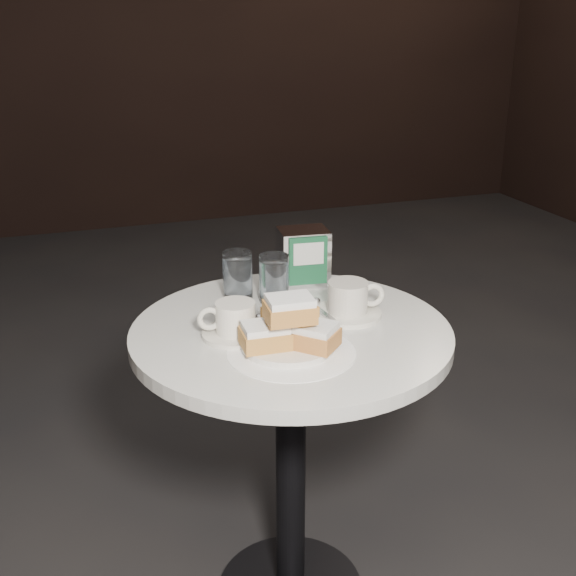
{
  "coord_description": "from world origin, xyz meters",
  "views": [
    {
      "loc": [
        -0.47,
        -1.35,
        1.39
      ],
      "look_at": [
        0.0,
        0.02,
        0.83
      ],
      "focal_mm": 45.0,
      "sensor_mm": 36.0,
      "label": 1
    }
  ],
  "objects_px": {
    "coffee_cup_left": "(235,322)",
    "water_glass_right": "(274,279)",
    "cafe_table": "(291,407)",
    "beignet_plate": "(289,329)",
    "coffee_cup_right": "(348,301)",
    "water_glass_left": "(238,276)",
    "napkin_dispenser": "(303,257)"
  },
  "relations": [
    {
      "from": "coffee_cup_left",
      "to": "cafe_table",
      "type": "bearing_deg",
      "value": 10.43
    },
    {
      "from": "coffee_cup_left",
      "to": "water_glass_left",
      "type": "bearing_deg",
      "value": 82.88
    },
    {
      "from": "beignet_plate",
      "to": "coffee_cup_left",
      "type": "height_order",
      "value": "beignet_plate"
    },
    {
      "from": "coffee_cup_left",
      "to": "water_glass_right",
      "type": "distance_m",
      "value": 0.21
    },
    {
      "from": "water_glass_right",
      "to": "napkin_dispenser",
      "type": "distance_m",
      "value": 0.14
    },
    {
      "from": "beignet_plate",
      "to": "napkin_dispenser",
      "type": "relative_size",
      "value": 1.76
    },
    {
      "from": "cafe_table",
      "to": "napkin_dispenser",
      "type": "distance_m",
      "value": 0.38
    },
    {
      "from": "coffee_cup_right",
      "to": "water_glass_right",
      "type": "xyz_separation_m",
      "value": [
        -0.13,
        0.14,
        0.02
      ]
    },
    {
      "from": "cafe_table",
      "to": "coffee_cup_left",
      "type": "bearing_deg",
      "value": -179.34
    },
    {
      "from": "coffee_cup_left",
      "to": "napkin_dispenser",
      "type": "bearing_deg",
      "value": 55.33
    },
    {
      "from": "coffee_cup_right",
      "to": "beignet_plate",
      "type": "bearing_deg",
      "value": -137.95
    },
    {
      "from": "beignet_plate",
      "to": "napkin_dispenser",
      "type": "xyz_separation_m",
      "value": [
        0.16,
        0.35,
        0.02
      ]
    },
    {
      "from": "coffee_cup_right",
      "to": "napkin_dispenser",
      "type": "height_order",
      "value": "napkin_dispenser"
    },
    {
      "from": "cafe_table",
      "to": "napkin_dispenser",
      "type": "relative_size",
      "value": 5.32
    },
    {
      "from": "cafe_table",
      "to": "coffee_cup_left",
      "type": "relative_size",
      "value": 4.44
    },
    {
      "from": "coffee_cup_left",
      "to": "coffee_cup_right",
      "type": "height_order",
      "value": "coffee_cup_right"
    },
    {
      "from": "beignet_plate",
      "to": "water_glass_left",
      "type": "distance_m",
      "value": 0.31
    },
    {
      "from": "cafe_table",
      "to": "water_glass_left",
      "type": "height_order",
      "value": "water_glass_left"
    },
    {
      "from": "beignet_plate",
      "to": "water_glass_left",
      "type": "bearing_deg",
      "value": 94.22
    },
    {
      "from": "coffee_cup_left",
      "to": "napkin_dispenser",
      "type": "relative_size",
      "value": 1.2
    },
    {
      "from": "coffee_cup_left",
      "to": "beignet_plate",
      "type": "bearing_deg",
      "value": -39.41
    },
    {
      "from": "water_glass_left",
      "to": "water_glass_right",
      "type": "height_order",
      "value": "same"
    },
    {
      "from": "coffee_cup_right",
      "to": "water_glass_left",
      "type": "height_order",
      "value": "water_glass_left"
    },
    {
      "from": "coffee_cup_left",
      "to": "water_glass_right",
      "type": "xyz_separation_m",
      "value": [
        0.14,
        0.16,
        0.02
      ]
    },
    {
      "from": "cafe_table",
      "to": "coffee_cup_right",
      "type": "relative_size",
      "value": 4.24
    },
    {
      "from": "coffee_cup_right",
      "to": "coffee_cup_left",
      "type": "bearing_deg",
      "value": -167.1
    },
    {
      "from": "coffee_cup_left",
      "to": "napkin_dispenser",
      "type": "xyz_separation_m",
      "value": [
        0.24,
        0.25,
        0.04
      ]
    },
    {
      "from": "water_glass_right",
      "to": "napkin_dispenser",
      "type": "height_order",
      "value": "napkin_dispenser"
    },
    {
      "from": "cafe_table",
      "to": "coffee_cup_left",
      "type": "distance_m",
      "value": 0.26
    },
    {
      "from": "cafe_table",
      "to": "beignet_plate",
      "type": "height_order",
      "value": "beignet_plate"
    },
    {
      "from": "water_glass_right",
      "to": "coffee_cup_right",
      "type": "bearing_deg",
      "value": -46.64
    },
    {
      "from": "napkin_dispenser",
      "to": "beignet_plate",
      "type": "bearing_deg",
      "value": -108.22
    }
  ]
}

